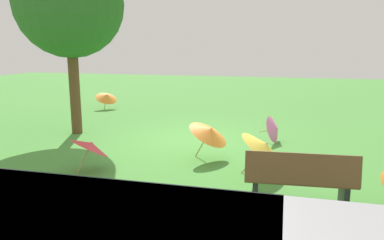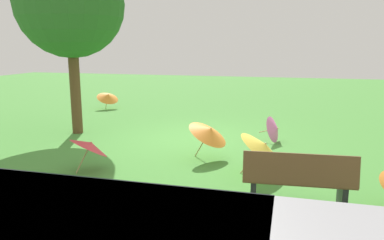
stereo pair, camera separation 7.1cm
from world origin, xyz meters
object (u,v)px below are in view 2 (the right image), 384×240
(parasol_pink_1, at_px, (275,129))
(parasol_orange_2, at_px, (108,96))
(parasol_yellow_0, at_px, (263,146))
(parasol_orange_1, at_px, (209,132))
(parasol_red_0, at_px, (90,145))
(shade_tree, at_px, (70,4))
(park_bench, at_px, (298,180))

(parasol_pink_1, xyz_separation_m, parasol_orange_2, (6.40, -3.52, 0.14))
(parasol_yellow_0, distance_m, parasol_orange_2, 8.74)
(parasol_orange_1, distance_m, parasol_red_0, 2.46)
(shade_tree, xyz_separation_m, parasol_yellow_0, (-5.24, 2.23, -2.89))
(park_bench, xyz_separation_m, parasol_red_0, (3.84, -0.80, 0.05))
(park_bench, bearing_deg, parasol_orange_2, -47.23)
(shade_tree, bearing_deg, park_bench, 148.41)
(parasol_red_0, distance_m, parasol_yellow_0, 3.29)
(parasol_yellow_0, bearing_deg, parasol_red_0, 10.01)
(shade_tree, bearing_deg, parasol_red_0, 125.59)
(parasol_pink_1, bearing_deg, parasol_yellow_0, 87.31)
(shade_tree, relative_size, parasol_orange_2, 4.33)
(parasol_pink_1, bearing_deg, park_bench, 97.05)
(park_bench, bearing_deg, parasol_red_0, -11.70)
(park_bench, distance_m, parasol_orange_1, 2.80)
(shade_tree, bearing_deg, parasol_orange_2, -74.85)
(parasol_orange_1, height_order, parasol_pink_1, parasol_orange_1)
(parasol_orange_1, distance_m, parasol_pink_1, 2.22)
(park_bench, distance_m, parasol_yellow_0, 1.50)
(parasol_red_0, xyz_separation_m, parasol_orange_2, (3.05, -6.65, -0.03))
(shade_tree, height_order, parasol_red_0, shade_tree)
(parasol_orange_2, bearing_deg, parasol_yellow_0, 135.94)
(parasol_red_0, height_order, parasol_orange_2, parasol_red_0)
(parasol_pink_1, distance_m, parasol_red_0, 4.59)
(parasol_orange_2, bearing_deg, parasol_pink_1, 151.19)
(parasol_orange_1, bearing_deg, park_bench, 129.81)
(parasol_red_0, bearing_deg, parasol_pink_1, -137.01)
(shade_tree, height_order, parasol_pink_1, shade_tree)
(parasol_yellow_0, bearing_deg, shade_tree, -23.04)
(shade_tree, xyz_separation_m, parasol_pink_1, (-5.36, -0.33, -3.11))
(shade_tree, bearing_deg, parasol_pink_1, -176.49)
(parasol_yellow_0, xyz_separation_m, parasol_orange_2, (6.28, -6.08, -0.09))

